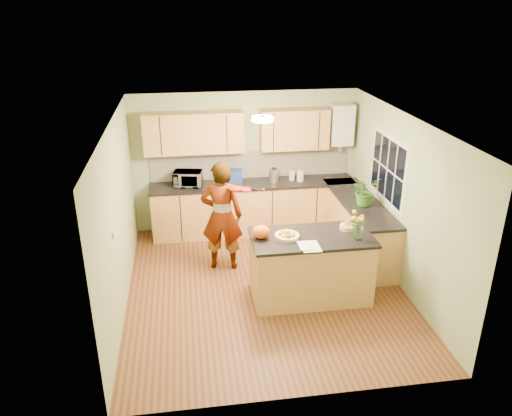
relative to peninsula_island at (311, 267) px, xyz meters
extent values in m
plane|color=#532C17|center=(-0.59, 0.33, -0.48)|extent=(4.50, 4.50, 0.00)
cube|color=white|center=(-0.59, 0.33, 2.02)|extent=(4.00, 4.50, 0.02)
cube|color=gray|center=(-0.59, 2.58, 0.77)|extent=(4.00, 0.02, 2.50)
cube|color=gray|center=(-0.59, -1.92, 0.77)|extent=(4.00, 0.02, 2.50)
cube|color=gray|center=(-2.59, 0.33, 0.77)|extent=(0.02, 4.50, 2.50)
cube|color=gray|center=(1.41, 0.33, 0.77)|extent=(0.02, 4.50, 2.50)
cube|color=#B68749|center=(-0.49, 2.28, -0.03)|extent=(3.60, 0.60, 0.90)
cube|color=black|center=(-0.49, 2.27, 0.44)|extent=(3.64, 0.62, 0.04)
cube|color=#B68749|center=(1.11, 1.18, -0.03)|extent=(0.60, 2.20, 0.90)
cube|color=black|center=(1.10, 1.18, 0.44)|extent=(0.62, 2.24, 0.04)
cube|color=white|center=(-0.49, 2.57, 0.72)|extent=(3.60, 0.02, 0.52)
cube|color=#B68749|center=(-1.49, 2.41, 1.37)|extent=(1.70, 0.34, 0.70)
cube|color=#B68749|center=(0.26, 2.41, 1.37)|extent=(1.20, 0.34, 0.70)
cube|color=silver|center=(1.11, 2.42, 1.42)|extent=(0.40, 0.30, 0.72)
cylinder|color=silver|center=(1.11, 2.42, 1.02)|extent=(0.06, 0.06, 0.20)
cube|color=silver|center=(1.40, 0.93, 1.07)|extent=(0.01, 1.30, 1.05)
cube|color=black|center=(1.40, 0.93, 1.07)|extent=(0.01, 1.18, 0.92)
cube|color=silver|center=(-2.58, -0.27, 0.82)|extent=(0.02, 0.09, 0.09)
cylinder|color=#FFEABF|center=(-0.59, 0.63, 1.98)|extent=(0.30, 0.30, 0.06)
cylinder|color=silver|center=(-0.59, 0.63, 2.01)|extent=(0.10, 0.10, 0.02)
cube|color=#B68749|center=(0.00, 0.00, -0.02)|extent=(1.63, 0.82, 0.92)
cube|color=black|center=(0.00, 0.00, 0.46)|extent=(1.67, 0.86, 0.04)
cylinder|color=beige|center=(-0.35, 0.00, 0.50)|extent=(0.33, 0.33, 0.05)
cylinder|color=beige|center=(0.55, 0.15, 0.51)|extent=(0.22, 0.22, 0.06)
cylinder|color=silver|center=(0.60, -0.18, 0.58)|extent=(0.10, 0.10, 0.21)
ellipsoid|color=#EC5A13|center=(-0.70, 0.05, 0.57)|extent=(0.29, 0.26, 0.18)
cube|color=silver|center=(-0.10, -0.30, 0.48)|extent=(0.24, 0.33, 0.01)
imported|color=#E4A38B|center=(-1.15, 1.04, 0.40)|extent=(0.71, 0.53, 1.76)
imported|color=silver|center=(-1.63, 2.30, 0.59)|extent=(0.53, 0.41, 0.27)
cube|color=navy|center=(-0.84, 2.30, 0.58)|extent=(0.34, 0.26, 0.25)
cylinder|color=silver|center=(-0.12, 2.27, 0.58)|extent=(0.17, 0.17, 0.23)
sphere|color=black|center=(-0.12, 2.27, 0.74)|extent=(0.09, 0.09, 0.09)
cylinder|color=beige|center=(0.22, 2.33, 0.54)|extent=(0.11, 0.11, 0.16)
cylinder|color=silver|center=(0.36, 2.26, 0.55)|extent=(0.15, 0.15, 0.19)
imported|color=#366A23|center=(1.11, 1.02, 0.69)|extent=(0.50, 0.46, 0.47)
camera|label=1|loc=(-1.66, -5.96, 3.50)|focal=35.00mm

